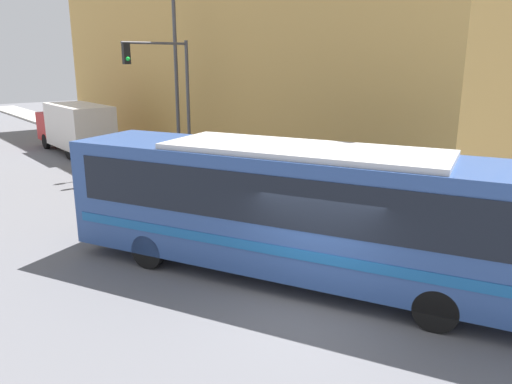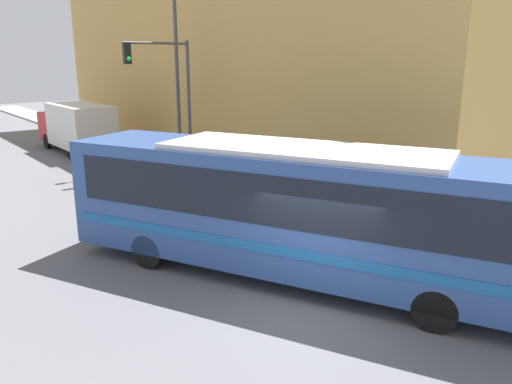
{
  "view_description": "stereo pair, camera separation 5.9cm",
  "coord_description": "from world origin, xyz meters",
  "px_view_note": "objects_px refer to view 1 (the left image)",
  "views": [
    {
      "loc": [
        -7.28,
        -6.98,
        5.35
      ],
      "look_at": [
        1.81,
        4.38,
        1.45
      ],
      "focal_mm": 35.0,
      "sensor_mm": 36.0,
      "label": 1
    },
    {
      "loc": [
        -7.23,
        -7.01,
        5.35
      ],
      "look_at": [
        1.81,
        4.38,
        1.45
      ],
      "focal_mm": 35.0,
      "sensor_mm": 36.0,
      "label": 2
    }
  ],
  "objects_px": {
    "city_bus": "(301,205)",
    "street_lamp": "(171,69)",
    "fire_hydrant": "(301,193)",
    "delivery_truck": "(75,126)",
    "pedestrian_near_corner": "(247,159)",
    "traffic_light_pole": "(168,84)"
  },
  "relations": [
    {
      "from": "street_lamp",
      "to": "pedestrian_near_corner",
      "type": "xyz_separation_m",
      "value": [
        0.87,
        -4.89,
        -3.8
      ]
    },
    {
      "from": "city_bus",
      "to": "traffic_light_pole",
      "type": "relative_size",
      "value": 2.03
    },
    {
      "from": "delivery_truck",
      "to": "fire_hydrant",
      "type": "xyz_separation_m",
      "value": [
        2.54,
        -16.3,
        -1.0
      ]
    },
    {
      "from": "delivery_truck",
      "to": "street_lamp",
      "type": "bearing_deg",
      "value": -70.29
    },
    {
      "from": "city_bus",
      "to": "pedestrian_near_corner",
      "type": "height_order",
      "value": "city_bus"
    },
    {
      "from": "delivery_truck",
      "to": "street_lamp",
      "type": "distance_m",
      "value": 8.2
    },
    {
      "from": "city_bus",
      "to": "delivery_truck",
      "type": "distance_m",
      "value": 20.83
    },
    {
      "from": "city_bus",
      "to": "street_lamp",
      "type": "relative_size",
      "value": 1.51
    },
    {
      "from": "traffic_light_pole",
      "to": "pedestrian_near_corner",
      "type": "relative_size",
      "value": 3.43
    },
    {
      "from": "fire_hydrant",
      "to": "delivery_truck",
      "type": "bearing_deg",
      "value": 98.84
    },
    {
      "from": "street_lamp",
      "to": "delivery_truck",
      "type": "bearing_deg",
      "value": 109.71
    },
    {
      "from": "fire_hydrant",
      "to": "pedestrian_near_corner",
      "type": "height_order",
      "value": "pedestrian_near_corner"
    },
    {
      "from": "street_lamp",
      "to": "pedestrian_near_corner",
      "type": "bearing_deg",
      "value": -79.91
    },
    {
      "from": "city_bus",
      "to": "street_lamp",
      "type": "height_order",
      "value": "street_lamp"
    },
    {
      "from": "city_bus",
      "to": "traffic_light_pole",
      "type": "bearing_deg",
      "value": 49.54
    },
    {
      "from": "delivery_truck",
      "to": "traffic_light_pole",
      "type": "relative_size",
      "value": 1.2
    },
    {
      "from": "delivery_truck",
      "to": "traffic_light_pole",
      "type": "height_order",
      "value": "traffic_light_pole"
    },
    {
      "from": "city_bus",
      "to": "pedestrian_near_corner",
      "type": "bearing_deg",
      "value": 34.37
    },
    {
      "from": "delivery_truck",
      "to": "pedestrian_near_corner",
      "type": "xyz_separation_m",
      "value": [
        3.4,
        -11.96,
        -0.5
      ]
    },
    {
      "from": "traffic_light_pole",
      "to": "pedestrian_near_corner",
      "type": "bearing_deg",
      "value": -64.52
    },
    {
      "from": "delivery_truck",
      "to": "street_lamp",
      "type": "height_order",
      "value": "street_lamp"
    },
    {
      "from": "delivery_truck",
      "to": "fire_hydrant",
      "type": "distance_m",
      "value": 16.53
    }
  ]
}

